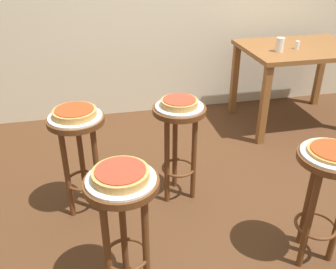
% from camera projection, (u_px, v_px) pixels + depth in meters
% --- Properties ---
extents(ground_plane, '(6.00, 6.00, 0.00)m').
position_uv_depth(ground_plane, '(214.00, 198.00, 2.67)').
color(ground_plane, '#4C2D19').
extents(stool_foreground, '(0.35, 0.35, 0.69)m').
position_uv_depth(stool_foreground, '(325.00, 186.00, 1.96)').
color(stool_foreground, '#5B3319').
rests_on(stool_foreground, ground_plane).
extents(serving_plate_foreground, '(0.32, 0.32, 0.01)m').
position_uv_depth(serving_plate_foreground, '(333.00, 154.00, 1.86)').
color(serving_plate_foreground, silver).
rests_on(serving_plate_foreground, stool_foreground).
extents(pizza_foreground, '(0.26, 0.26, 0.02)m').
position_uv_depth(pizza_foreground, '(334.00, 151.00, 1.86)').
color(pizza_foreground, '#B78442').
rests_on(pizza_foreground, serving_plate_foreground).
extents(stool_middle, '(0.35, 0.35, 0.69)m').
position_uv_depth(stool_middle, '(124.00, 213.00, 1.76)').
color(stool_middle, '#5B3319').
rests_on(stool_middle, ground_plane).
extents(serving_plate_middle, '(0.32, 0.32, 0.01)m').
position_uv_depth(serving_plate_middle, '(121.00, 179.00, 1.67)').
color(serving_plate_middle, white).
rests_on(serving_plate_middle, stool_middle).
extents(pizza_middle, '(0.26, 0.26, 0.05)m').
position_uv_depth(pizza_middle, '(121.00, 174.00, 1.66)').
color(pizza_middle, tan).
rests_on(pizza_middle, serving_plate_middle).
extents(stool_leftside, '(0.35, 0.35, 0.69)m').
position_uv_depth(stool_leftside, '(79.00, 145.00, 2.34)').
color(stool_leftside, '#5B3319').
rests_on(stool_leftside, ground_plane).
extents(serving_plate_leftside, '(0.33, 0.33, 0.01)m').
position_uv_depth(serving_plate_leftside, '(75.00, 117.00, 2.25)').
color(serving_plate_leftside, white).
rests_on(serving_plate_leftside, stool_leftside).
extents(pizza_leftside, '(0.26, 0.26, 0.05)m').
position_uv_depth(pizza_leftside, '(75.00, 112.00, 2.23)').
color(pizza_leftside, tan).
rests_on(pizza_leftside, serving_plate_leftside).
extents(stool_rear, '(0.35, 0.35, 0.69)m').
position_uv_depth(stool_rear, '(179.00, 134.00, 2.47)').
color(stool_rear, '#5B3319').
rests_on(stool_rear, ground_plane).
extents(serving_plate_rear, '(0.31, 0.31, 0.01)m').
position_uv_depth(serving_plate_rear, '(179.00, 107.00, 2.38)').
color(serving_plate_rear, silver).
rests_on(serving_plate_rear, stool_rear).
extents(pizza_rear, '(0.24, 0.24, 0.05)m').
position_uv_depth(pizza_rear, '(179.00, 102.00, 2.37)').
color(pizza_rear, tan).
rests_on(pizza_rear, serving_plate_rear).
extents(dining_table, '(1.08, 0.79, 0.77)m').
position_uv_depth(dining_table, '(300.00, 58.00, 3.47)').
color(dining_table, brown).
rests_on(dining_table, ground_plane).
extents(cup_near_edge, '(0.07, 0.07, 0.12)m').
position_uv_depth(cup_near_edge, '(280.00, 45.00, 3.23)').
color(cup_near_edge, silver).
rests_on(cup_near_edge, dining_table).
extents(condiment_shaker, '(0.04, 0.04, 0.07)m').
position_uv_depth(condiment_shaker, '(297.00, 45.00, 3.32)').
color(condiment_shaker, white).
rests_on(condiment_shaker, dining_table).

